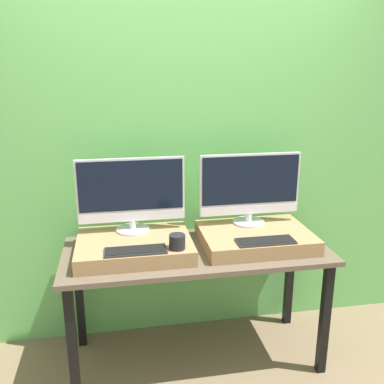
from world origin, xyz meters
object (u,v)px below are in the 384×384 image
object	(u,v)px
monitor_left	(131,193)
mug	(177,242)
monitor_right	(250,187)
keyboard_right	(266,241)
keyboard_left	(136,251)

from	to	relation	value
monitor_left	mug	size ratio (longest dim) A/B	7.17
monitor_right	keyboard_right	size ratio (longest dim) A/B	1.91
monitor_right	keyboard_right	distance (m)	0.40
keyboard_left	mug	distance (m)	0.23
mug	keyboard_left	bearing A→B (deg)	180.00
monitor_left	monitor_right	xyz separation A→B (m)	(0.74, 0.00, 0.00)
monitor_left	mug	bearing A→B (deg)	-54.56
mug	keyboard_right	distance (m)	0.51
mug	keyboard_right	size ratio (longest dim) A/B	0.27
mug	monitor_right	distance (m)	0.64
monitor_right	mug	bearing A→B (deg)	-147.89
keyboard_right	monitor_left	bearing A→B (deg)	156.55
mug	keyboard_right	world-z (taller)	mug
monitor_right	keyboard_left	bearing A→B (deg)	-156.55
keyboard_left	keyboard_right	size ratio (longest dim) A/B	1.00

